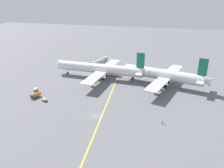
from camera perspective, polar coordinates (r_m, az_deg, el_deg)
name	(u,v)px	position (r m, az deg, el deg)	size (l,w,h in m)	color
ground_plane	(96,116)	(91.47, -4.00, -8.09)	(600.00, 600.00, 0.00)	slate
taxiway_stripe	(106,105)	(99.54, -1.53, -5.49)	(0.50, 120.00, 0.01)	yellow
airliner_at_gate_left	(100,69)	(132.01, -3.16, 3.93)	(58.38, 49.10, 16.97)	white
airliner_being_pushed	(163,75)	(123.93, 12.90, 2.32)	(48.89, 48.28, 17.34)	silver
pushback_tug	(115,74)	(135.91, 0.84, 2.50)	(9.04, 3.63, 2.92)	white
gse_gpu_cart_small	(45,100)	(107.63, -16.87, -3.86)	(2.48, 2.15, 1.90)	silver
gse_baggage_cart_trailing	(36,90)	(119.98, -18.89, -1.46)	(2.63, 3.15, 1.71)	#666B4C
gse_fuel_bowser_stubby	(35,95)	(112.65, -18.99, -2.68)	(3.46, 5.25, 2.40)	orange
ground_crew_ramp_agent_by_cones	(162,122)	(87.59, 12.73, -9.42)	(0.36, 0.36, 1.58)	black
jet_bridge	(100,61)	(155.04, -2.99, 5.83)	(7.01, 17.62, 5.61)	#B7B7BC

